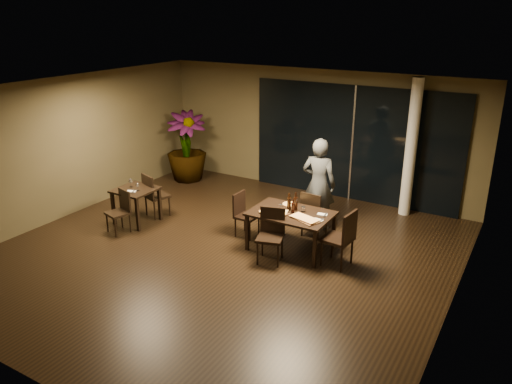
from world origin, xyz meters
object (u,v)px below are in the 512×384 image
object	(u,v)px
chair_main_left	(244,212)
bottle_b	(293,206)
chair_main_near	(271,232)
side_table	(136,195)
chair_main_right	(342,236)
chair_side_far	(153,193)
chair_main_far	(313,212)
main_table	(291,216)
bottle_c	(296,201)
bottle_a	(289,202)
diner	(319,184)
chair_side_near	(121,209)
potted_plant	(187,147)

from	to	relation	value
chair_main_left	bottle_b	xyz separation A→B (m)	(1.13, -0.10, 0.38)
chair_main_near	side_table	bearing A→B (deg)	162.92
chair_main_near	bottle_b	xyz separation A→B (m)	(0.15, 0.54, 0.34)
chair_main_right	chair_side_far	bearing A→B (deg)	-84.38
chair_main_far	main_table	bearing A→B (deg)	83.71
chair_side_far	bottle_b	world-z (taller)	bottle_b
side_table	bottle_b	size ratio (longest dim) A/B	3.01
side_table	chair_main_far	world-z (taller)	chair_main_far
chair_main_near	chair_side_far	bearing A→B (deg)	155.55
main_table	bottle_c	world-z (taller)	bottle_c
chair_side_far	bottle_a	world-z (taller)	bottle_a
diner	chair_side_near	bearing A→B (deg)	27.52
bottle_b	bottle_c	world-z (taller)	bottle_c
bottle_b	main_table	bearing A→B (deg)	171.23
side_table	bottle_b	xyz separation A→B (m)	(3.44, 0.49, 0.26)
chair_main_far	diner	bearing A→B (deg)	-74.26
side_table	chair_main_right	world-z (taller)	chair_main_right
chair_side_far	potted_plant	bearing A→B (deg)	-49.48
chair_main_near	chair_main_far	bearing A→B (deg)	62.62
potted_plant	bottle_a	world-z (taller)	potted_plant
main_table	bottle_a	world-z (taller)	bottle_a
side_table	chair_main_near	distance (m)	3.28
chair_main_far	chair_main_left	xyz separation A→B (m)	(-1.22, -0.62, -0.03)
chair_side_near	bottle_c	size ratio (longest dim) A/B	2.54
diner	side_table	bearing A→B (deg)	20.58
potted_plant	bottle_b	bearing A→B (deg)	-28.42
diner	bottle_b	world-z (taller)	diner
chair_side_far	potted_plant	world-z (taller)	potted_plant
chair_main_far	chair_main_right	xyz separation A→B (m)	(0.94, -0.85, 0.06)
chair_main_far	bottle_b	size ratio (longest dim) A/B	3.57
chair_side_far	chair_main_far	bearing A→B (deg)	-147.55
chair_main_left	bottle_b	distance (m)	1.20
diner	bottle_c	size ratio (longest dim) A/B	5.55
chair_main_right	bottle_b	world-z (taller)	chair_main_right
main_table	potted_plant	xyz separation A→B (m)	(-4.22, 2.30, 0.24)
chair_side_near	chair_side_far	bearing A→B (deg)	102.24
chair_main_near	potted_plant	world-z (taller)	potted_plant
main_table	bottle_c	size ratio (longest dim) A/B	4.34
potted_plant	bottle_c	xyz separation A→B (m)	(4.23, -2.15, 0.01)
chair_main_left	bottle_c	distance (m)	1.19
potted_plant	bottle_c	world-z (taller)	potted_plant
chair_main_left	potted_plant	size ratio (longest dim) A/B	0.49
bottle_c	chair_main_right	bearing A→B (deg)	-15.09
diner	chair_side_far	bearing A→B (deg)	15.46
side_table	bottle_b	bearing A→B (deg)	8.19
chair_main_left	bottle_b	world-z (taller)	bottle_b
chair_main_far	chair_side_near	world-z (taller)	chair_main_far
chair_main_near	chair_main_left	distance (m)	1.16
bottle_a	chair_side_far	bearing A→B (deg)	-176.81
chair_main_left	chair_main_right	bearing A→B (deg)	-94.66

